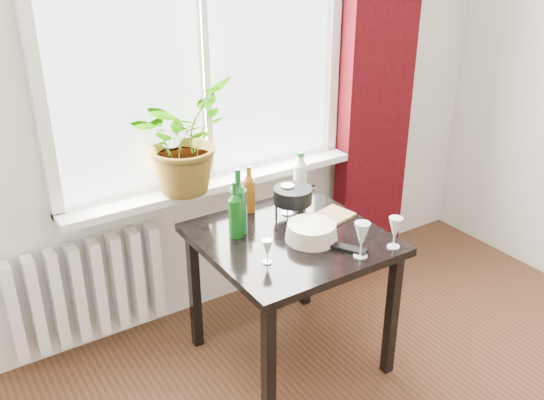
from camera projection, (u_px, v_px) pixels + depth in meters
window at (202, 37)px, 3.04m from camera, size 1.72×0.08×1.62m
windowsill at (214, 183)px, 3.32m from camera, size 1.72×0.20×0.04m
curtain at (378, 73)px, 3.65m from camera, size 0.50×0.12×2.56m
radiator at (88, 290)px, 3.17m from camera, size 0.80×0.10×0.55m
table at (291, 252)px, 2.99m from camera, size 0.85×0.85×0.74m
potted_plant at (182, 138)px, 3.07m from camera, size 0.68×0.67×0.57m
wine_bottle_left at (235, 209)px, 2.89m from camera, size 0.08×0.08×0.29m
wine_bottle_right at (238, 201)px, 2.91m from camera, size 0.09×0.09×0.34m
bottle_amber at (249, 189)px, 3.14m from camera, size 0.07×0.07×0.26m
cleaning_bottle at (300, 175)px, 3.30m from camera, size 0.09×0.09×0.26m
wineglass_front_right at (361, 239)px, 2.73m from camera, size 0.09×0.09×0.18m
wineglass_far_right at (395, 232)px, 2.81m from camera, size 0.07×0.07×0.16m
wineglass_back_center at (287, 199)px, 3.13m from camera, size 0.08×0.08×0.17m
wineglass_back_left at (238, 201)px, 3.13m from camera, size 0.08×0.08×0.15m
wineglass_front_left at (267, 251)px, 2.70m from camera, size 0.06×0.06×0.12m
plate_stack at (311, 232)px, 2.90m from camera, size 0.28×0.28×0.08m
fondue_pot at (293, 202)px, 3.12m from camera, size 0.24×0.21×0.16m
tv_remote at (348, 249)px, 2.82m from camera, size 0.13×0.18×0.02m
cutting_board at (329, 217)px, 3.11m from camera, size 0.28×0.21×0.01m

